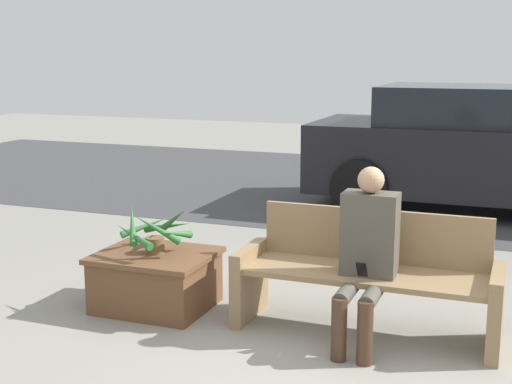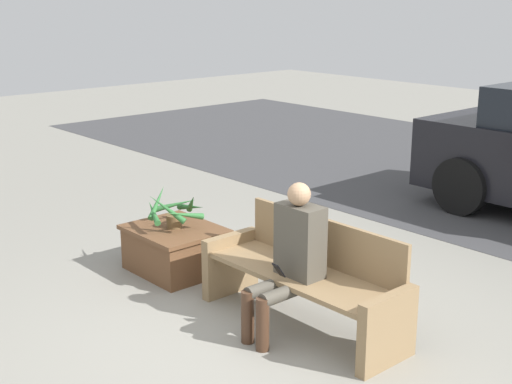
% 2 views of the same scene
% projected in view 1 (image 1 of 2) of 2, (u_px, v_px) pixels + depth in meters
% --- Properties ---
extents(ground_plane, '(30.00, 30.00, 0.00)m').
position_uv_depth(ground_plane, '(346.00, 360.00, 4.69)').
color(ground_plane, gray).
extents(road_surface, '(20.00, 6.00, 0.01)m').
position_uv_depth(road_surface, '(448.00, 192.00, 10.32)').
color(road_surface, '#424244').
rests_on(road_surface, ground_plane).
extents(bench, '(1.87, 0.59, 0.86)m').
position_uv_depth(bench, '(367.00, 276.00, 5.12)').
color(bench, '#8C704C').
rests_on(bench, ground_plane).
extents(person_seated, '(0.38, 0.64, 1.23)m').
position_uv_depth(person_seated, '(367.00, 249.00, 4.88)').
color(person_seated, '#4C473D').
rests_on(person_seated, ground_plane).
extents(planter_box, '(0.89, 0.75, 0.45)m').
position_uv_depth(planter_box, '(156.00, 278.00, 5.62)').
color(planter_box, brown).
rests_on(planter_box, ground_plane).
extents(potted_plant, '(0.58, 0.60, 0.39)m').
position_uv_depth(potted_plant, '(155.00, 231.00, 5.55)').
color(potted_plant, brown).
rests_on(potted_plant, planter_box).
extents(parked_car, '(4.01, 1.98, 1.58)m').
position_uv_depth(parked_car, '(471.00, 149.00, 9.05)').
color(parked_car, black).
rests_on(parked_car, ground_plane).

